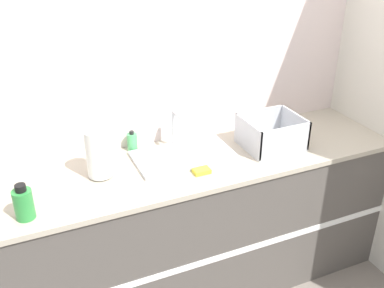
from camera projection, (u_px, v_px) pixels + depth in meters
The scene contains 9 objects.
wall_back at pixel (169, 78), 2.62m from camera, with size 4.83×0.06×2.60m.
wall_right at pixel (375, 68), 2.80m from camera, with size 0.06×2.61×2.60m.
counter_cabinet at pixel (192, 226), 2.74m from camera, with size 2.46×0.63×0.92m.
sink at pixel (183, 154), 2.56m from camera, with size 0.56×0.32×0.24m.
paper_towel_roll at pixel (99, 153), 2.31m from camera, with size 0.13×0.13×0.27m.
dish_rack at pixel (271, 136), 2.65m from camera, with size 0.33×0.29×0.18m.
bottle_green at pixel (24, 203), 2.02m from camera, with size 0.09×0.09×0.18m.
soap_dispenser at pixel (132, 142), 2.61m from camera, with size 0.06×0.06×0.12m.
sponge at pixel (202, 171), 2.40m from camera, with size 0.09×0.06×0.02m.
Camera 1 is at (-0.88, -1.71, 2.16)m, focal length 42.00 mm.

